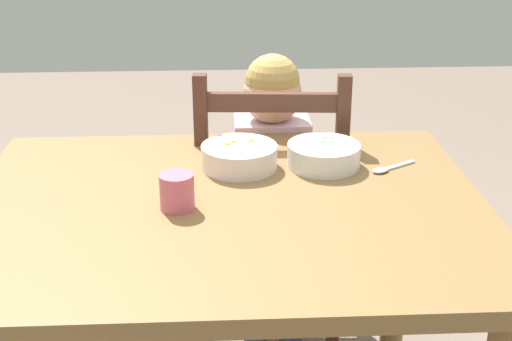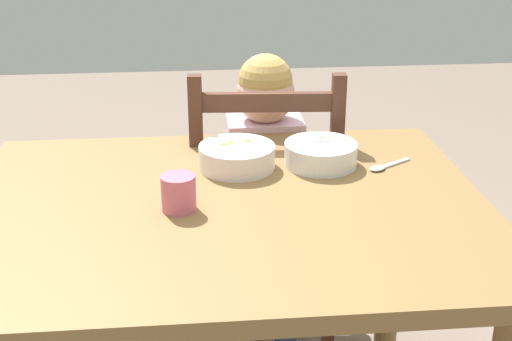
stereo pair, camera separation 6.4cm
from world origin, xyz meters
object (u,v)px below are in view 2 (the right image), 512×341
at_px(bowl_of_peas, 321,153).
at_px(spoon, 383,167).
at_px(drinking_cup, 179,193).
at_px(dining_chair, 264,217).
at_px(child_figure, 266,164).
at_px(dining_table, 228,246).
at_px(bowl_of_carrots, 237,156).

height_order(bowl_of_peas, spoon, bowl_of_peas).
bearing_deg(bowl_of_peas, drinking_cup, -147.22).
bearing_deg(bowl_of_peas, dining_chair, 110.07).
relative_size(child_figure, drinking_cup, 11.80).
bearing_deg(dining_table, bowl_of_peas, 39.32).
bearing_deg(drinking_cup, bowl_of_peas, 32.78).
bearing_deg(bowl_of_peas, bowl_of_carrots, -179.99).
bearing_deg(dining_chair, spoon, -52.18).
xyz_separation_m(dining_table, drinking_cup, (-0.10, -0.02, 0.15)).
bearing_deg(spoon, dining_table, -157.50).
distance_m(dining_chair, drinking_cup, 0.66).
bearing_deg(dining_table, drinking_cup, -166.98).
bearing_deg(drinking_cup, bowl_of_carrots, 57.96).
xyz_separation_m(child_figure, drinking_cup, (-0.25, -0.52, 0.15)).
height_order(bowl_of_peas, drinking_cup, drinking_cup).
relative_size(bowl_of_peas, drinking_cup, 2.28).
height_order(dining_chair, drinking_cup, dining_chair).
distance_m(dining_table, child_figure, 0.52).
height_order(spoon, drinking_cup, drinking_cup).
relative_size(child_figure, bowl_of_carrots, 4.97).
height_order(dining_chair, bowl_of_carrots, dining_chair).
xyz_separation_m(spoon, drinking_cup, (-0.50, -0.19, 0.04)).
bearing_deg(dining_chair, child_figure, -51.55).
bearing_deg(spoon, bowl_of_peas, 166.10).
bearing_deg(spoon, drinking_cup, -159.39).
bearing_deg(dining_table, bowl_of_carrots, 79.62).
height_order(child_figure, bowl_of_peas, child_figure).
xyz_separation_m(dining_table, spoon, (0.40, 0.17, 0.11)).
bearing_deg(dining_chair, dining_table, -105.49).
bearing_deg(child_figure, bowl_of_carrots, -109.72).
bearing_deg(bowl_of_carrots, spoon, -5.91).
distance_m(dining_table, bowl_of_peas, 0.35).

